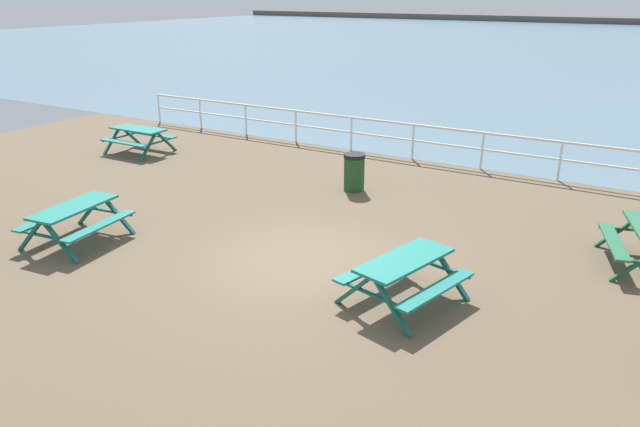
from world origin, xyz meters
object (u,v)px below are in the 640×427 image
(picnic_table_corner, at_px, (404,269))
(picnic_table_near_left, at_px, (138,134))
(litter_bin, at_px, (354,172))
(picnic_table_far_left, at_px, (75,215))

(picnic_table_corner, bearing_deg, picnic_table_near_left, 81.18)
(litter_bin, bearing_deg, picnic_table_far_left, -119.05)
(picnic_table_near_left, distance_m, picnic_table_far_left, 7.12)
(picnic_table_near_left, distance_m, litter_bin, 7.52)
(picnic_table_far_left, height_order, picnic_table_corner, same)
(picnic_table_far_left, distance_m, litter_bin, 6.66)
(picnic_table_far_left, xyz_separation_m, picnic_table_corner, (6.65, 1.09, 0.00))
(picnic_table_near_left, xyz_separation_m, picnic_table_corner, (10.93, -4.59, 0.00))
(picnic_table_near_left, height_order, picnic_table_far_left, same)
(picnic_table_corner, xyz_separation_m, litter_bin, (-3.41, 4.73, -0.10))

